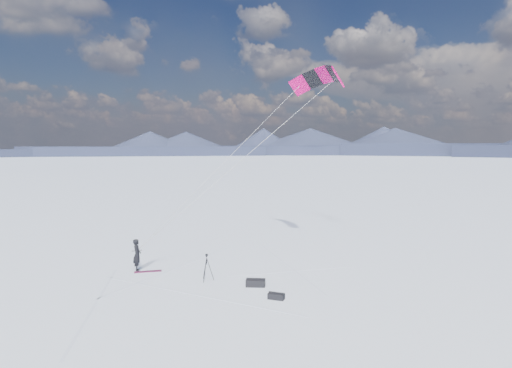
{
  "coord_description": "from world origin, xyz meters",
  "views": [
    {
      "loc": [
        0.14,
        -20.63,
        6.69
      ],
      "look_at": [
        3.29,
        4.72,
        4.47
      ],
      "focal_mm": 30.0,
      "sensor_mm": 36.0,
      "label": 1
    }
  ],
  "objects": [
    {
      "name": "tripod",
      "position": [
        0.27,
        0.47,
        0.88
      ],
      "size": [
        0.57,
        0.65,
        1.36
      ],
      "rotation": [
        0.0,
        0.0,
        0.02
      ],
      "color": "black",
      "rests_on": "ground"
    },
    {
      "name": "snowkiter",
      "position": [
        -3.45,
        2.62,
        0.0
      ],
      "size": [
        0.54,
        0.71,
        1.75
      ],
      "primitive_type": "imported",
      "rotation": [
        0.0,
        0.0,
        1.78
      ],
      "color": "black",
      "rests_on": "ground"
    },
    {
      "name": "ground",
      "position": [
        0.0,
        0.0,
        0.0
      ],
      "size": [
        1800.0,
        1800.0,
        0.0
      ],
      "primitive_type": "plane",
      "color": "white"
    },
    {
      "name": "gear_bag_a",
      "position": [
        2.59,
        -0.72,
        0.18
      ],
      "size": [
        0.99,
        0.61,
        0.41
      ],
      "rotation": [
        0.0,
        0.0,
        -0.19
      ],
      "color": "black",
      "rests_on": "ground"
    },
    {
      "name": "snowboard",
      "position": [
        -2.86,
        2.38,
        0.02
      ],
      "size": [
        1.45,
        0.42,
        0.04
      ],
      "primitive_type": "cube",
      "rotation": [
        0.0,
        0.0,
        0.11
      ],
      "color": "#86184A",
      "rests_on": "ground"
    },
    {
      "name": "horizon_hills",
      "position": [
        -0.0,
        -0.0,
        4.56
      ],
      "size": [
        704.0,
        704.42,
        10.36
      ],
      "color": "black",
      "rests_on": "ground"
    },
    {
      "name": "power_kite",
      "position": [
        7.65,
        6.69,
        11.02
      ],
      "size": [
        12.45,
        6.6,
        10.74
      ],
      "color": "#CD045E",
      "rests_on": "ground"
    },
    {
      "name": "snow_tracks",
      "position": [
        -1.44,
        -0.32,
        0.0
      ],
      "size": [
        13.93,
        10.25,
        0.01
      ],
      "color": "silver",
      "rests_on": "ground"
    },
    {
      "name": "gear_bag_b",
      "position": [
        3.28,
        -2.56,
        0.14
      ],
      "size": [
        0.8,
        0.63,
        0.33
      ],
      "rotation": [
        0.0,
        0.0,
        -0.46
      ],
      "color": "black",
      "rests_on": "ground"
    }
  ]
}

